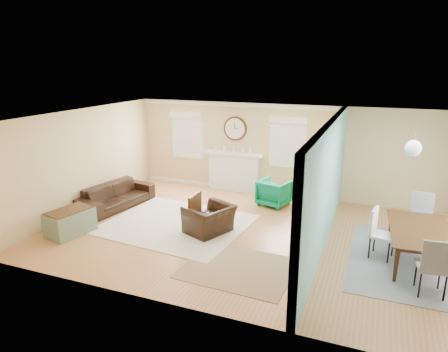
# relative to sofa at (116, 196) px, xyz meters

# --- Properties ---
(floor) EXTENTS (9.00, 9.00, 0.00)m
(floor) POSITION_rel_sofa_xyz_m (3.90, -0.41, -0.31)
(floor) COLOR #B07445
(floor) RESTS_ON ground
(wall_back) EXTENTS (9.00, 0.02, 2.60)m
(wall_back) POSITION_rel_sofa_xyz_m (3.90, 2.59, 0.99)
(wall_back) COLOR #D4B476
(wall_back) RESTS_ON ground
(wall_front) EXTENTS (9.00, 0.02, 2.60)m
(wall_front) POSITION_rel_sofa_xyz_m (3.90, -3.41, 0.99)
(wall_front) COLOR #D4B476
(wall_front) RESTS_ON ground
(wall_left) EXTENTS (0.02, 6.00, 2.60)m
(wall_left) POSITION_rel_sofa_xyz_m (-0.60, -0.41, 0.99)
(wall_left) COLOR #D4B476
(wall_left) RESTS_ON ground
(ceiling) EXTENTS (9.00, 6.00, 0.02)m
(ceiling) POSITION_rel_sofa_xyz_m (3.90, -0.41, 2.29)
(ceiling) COLOR white
(ceiling) RESTS_ON wall_back
(partition) EXTENTS (0.17, 6.00, 2.60)m
(partition) POSITION_rel_sofa_xyz_m (5.41, -0.13, 1.05)
(partition) COLOR #D4B476
(partition) RESTS_ON ground
(fireplace) EXTENTS (1.70, 0.30, 1.17)m
(fireplace) POSITION_rel_sofa_xyz_m (2.40, 2.47, 0.29)
(fireplace) COLOR white
(fireplace) RESTS_ON ground
(wall_clock) EXTENTS (0.70, 0.07, 0.70)m
(wall_clock) POSITION_rel_sofa_xyz_m (2.40, 2.56, 1.54)
(wall_clock) COLOR #45260F
(wall_clock) RESTS_ON wall_back
(window_left) EXTENTS (1.05, 0.13, 1.42)m
(window_left) POSITION_rel_sofa_xyz_m (0.85, 2.54, 1.35)
(window_left) COLOR white
(window_left) RESTS_ON wall_back
(window_right) EXTENTS (1.05, 0.13, 1.42)m
(window_right) POSITION_rel_sofa_xyz_m (3.95, 2.54, 1.35)
(window_right) COLOR white
(window_right) RESTS_ON wall_back
(pendant) EXTENTS (0.30, 0.30, 0.55)m
(pendant) POSITION_rel_sofa_xyz_m (6.90, -0.41, 1.89)
(pendant) COLOR gold
(pendant) RESTS_ON ceiling
(rug_cream) EXTENTS (3.43, 3.04, 0.02)m
(rug_cream) POSITION_rel_sofa_xyz_m (2.04, -0.49, -0.30)
(rug_cream) COLOR #F1E9CA
(rug_cream) RESTS_ON floor
(rug_jute) EXTENTS (2.07, 1.72, 0.01)m
(rug_jute) POSITION_rel_sofa_xyz_m (4.11, -1.94, -0.31)
(rug_jute) COLOR tan
(rug_jute) RESTS_ON floor
(rug_grey) EXTENTS (2.51, 3.14, 0.01)m
(rug_grey) POSITION_rel_sofa_xyz_m (7.24, -0.49, -0.30)
(rug_grey) COLOR gray
(rug_grey) RESTS_ON floor
(sofa) EXTENTS (1.17, 2.24, 0.62)m
(sofa) POSITION_rel_sofa_xyz_m (0.00, 0.00, 0.00)
(sofa) COLOR black
(sofa) RESTS_ON floor
(eames_chair) EXTENTS (1.18, 1.24, 0.64)m
(eames_chair) POSITION_rel_sofa_xyz_m (2.96, -0.64, 0.01)
(eames_chair) COLOR black
(eames_chair) RESTS_ON floor
(green_chair) EXTENTS (0.92, 0.93, 0.70)m
(green_chair) POSITION_rel_sofa_xyz_m (3.84, 1.66, 0.04)
(green_chair) COLOR #046F5A
(green_chair) RESTS_ON floor
(trunk) EXTENTS (0.79, 1.09, 0.57)m
(trunk) POSITION_rel_sofa_xyz_m (0.10, -1.83, -0.03)
(trunk) COLOR gray
(trunk) RESTS_ON floor
(credenza) EXTENTS (0.55, 1.62, 0.80)m
(credenza) POSITION_rel_sofa_xyz_m (5.07, 0.73, 0.09)
(credenza) COLOR olive
(credenza) RESTS_ON floor
(tv) EXTENTS (0.28, 1.17, 0.67)m
(tv) POSITION_rel_sofa_xyz_m (5.06, 0.73, 0.82)
(tv) COLOR black
(tv) RESTS_ON credenza
(garden_stool) EXTENTS (0.36, 0.36, 0.53)m
(garden_stool) POSITION_rel_sofa_xyz_m (5.02, -0.32, -0.05)
(garden_stool) COLOR white
(garden_stool) RESTS_ON floor
(potted_plant) EXTENTS (0.46, 0.49, 0.44)m
(potted_plant) POSITION_rel_sofa_xyz_m (5.02, -0.32, 0.43)
(potted_plant) COLOR #337F33
(potted_plant) RESTS_ON garden_stool
(dining_table) EXTENTS (1.17, 1.99, 0.69)m
(dining_table) POSITION_rel_sofa_xyz_m (7.24, -0.49, 0.03)
(dining_table) COLOR #45260F
(dining_table) RESTS_ON floor
(dining_chair_n) EXTENTS (0.56, 0.56, 1.03)m
(dining_chair_n) POSITION_rel_sofa_xyz_m (7.27, 0.68, 0.29)
(dining_chair_n) COLOR gray
(dining_chair_n) RESTS_ON floor
(dining_chair_s) EXTENTS (0.50, 0.50, 1.03)m
(dining_chair_s) POSITION_rel_sofa_xyz_m (7.32, -1.58, 0.30)
(dining_chair_s) COLOR gray
(dining_chair_s) RESTS_ON floor
(dining_chair_w) EXTENTS (0.52, 0.52, 0.99)m
(dining_chair_w) POSITION_rel_sofa_xyz_m (6.56, -0.51, 0.27)
(dining_chair_w) COLOR white
(dining_chair_w) RESTS_ON floor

